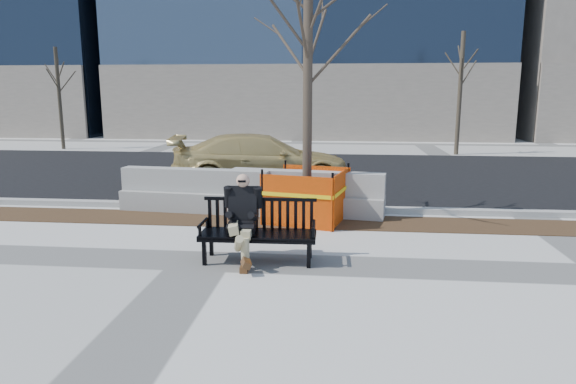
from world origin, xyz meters
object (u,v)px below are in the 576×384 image
object	(u,v)px
seated_man	(243,260)
sedan	(262,185)
jersey_barrier_right	(306,214)
bench	(258,261)
jersey_barrier_left	(196,211)
tree_fence	(307,220)

from	to	relation	value
seated_man	sedan	distance (m)	6.47
seated_man	jersey_barrier_right	xyz separation A→B (m)	(0.78, 3.14, 0.00)
bench	jersey_barrier_right	world-z (taller)	bench
seated_man	bench	bearing A→B (deg)	-11.36
sedan	jersey_barrier_left	size ratio (longest dim) A/B	1.49
jersey_barrier_left	jersey_barrier_right	xyz separation A→B (m)	(2.44, -0.04, 0.00)
seated_man	sedan	size ratio (longest dim) A/B	0.27
sedan	tree_fence	bearing A→B (deg)	-168.64
sedan	jersey_barrier_left	bearing A→B (deg)	153.02
jersey_barrier_left	jersey_barrier_right	distance (m)	2.44
bench	jersey_barrier_right	distance (m)	3.23
bench	sedan	distance (m)	6.55
seated_man	tree_fence	size ratio (longest dim) A/B	0.24
jersey_barrier_right	tree_fence	bearing A→B (deg)	-76.91
jersey_barrier_left	jersey_barrier_right	bearing A→B (deg)	4.45
tree_fence	jersey_barrier_right	size ratio (longest dim) A/B	1.69
bench	tree_fence	xyz separation A→B (m)	(0.57, 2.68, 0.00)
seated_man	jersey_barrier_right	size ratio (longest dim) A/B	0.40
tree_fence	sedan	xyz separation A→B (m)	(-1.52, 3.80, 0.00)
bench	jersey_barrier_left	size ratio (longest dim) A/B	0.55
seated_man	sedan	bearing A→B (deg)	94.86
jersey_barrier_right	seated_man	bearing A→B (deg)	-95.55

